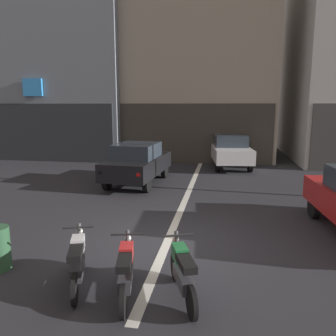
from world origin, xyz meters
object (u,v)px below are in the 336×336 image
Objects in this scene: motorcycle_red_row_left_mid at (126,270)px; car_white_down_street at (230,150)px; car_black_crossing_near at (138,162)px; motorcycle_green_row_centre at (182,272)px; motorcycle_white_row_leftmost at (78,261)px.

car_white_down_street is at bearing 81.62° from motorcycle_red_row_left_mid.
motorcycle_green_row_centre is (2.79, -7.93, -0.43)m from car_black_crossing_near.
car_black_crossing_near is 2.63× the size of motorcycle_white_row_leftmost.
motorcycle_white_row_leftmost and motorcycle_green_row_centre have the same top height.
car_black_crossing_near is at bearing 109.40° from motorcycle_green_row_centre.
car_white_down_street reaches higher than motorcycle_white_row_leftmost.
car_black_crossing_near and car_white_down_street have the same top height.
car_white_down_street is at bearing 50.01° from car_black_crossing_near.
car_black_crossing_near is at bearing 96.83° from motorcycle_white_row_leftmost.
car_white_down_street is (3.70, 4.41, 0.00)m from car_black_crossing_near.
car_black_crossing_near is 5.76m from car_white_down_street.
car_white_down_street is at bearing 77.31° from motorcycle_white_row_leftmost.
car_white_down_street reaches higher than motorcycle_green_row_centre.
motorcycle_white_row_leftmost and motorcycle_red_row_left_mid have the same top height.
motorcycle_white_row_leftmost is at bearing -83.17° from car_black_crossing_near.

